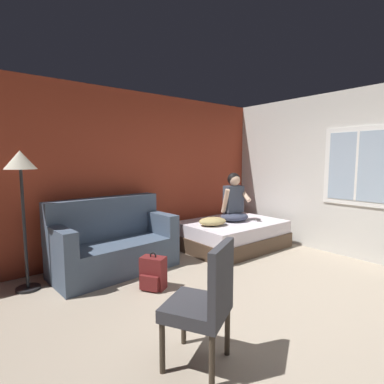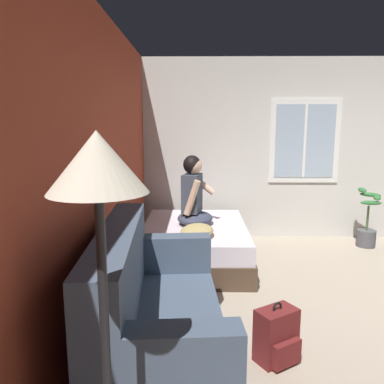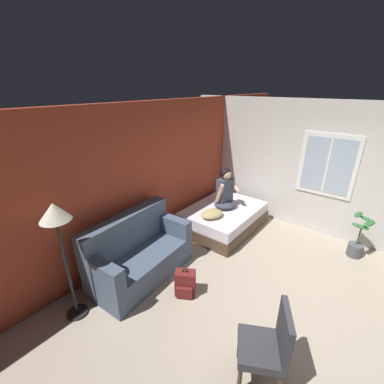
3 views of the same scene
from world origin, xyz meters
name	(u,v)px [view 3 (image 3 of 3)]	position (x,y,z in m)	size (l,w,h in m)	color
ground_plane	(292,316)	(0.00, 0.00, 0.00)	(40.00, 40.00, 0.00)	tan
wall_back_accent	(144,179)	(0.00, 2.90, 1.35)	(10.06, 0.16, 2.70)	#993823
wall_side_with_window	(349,175)	(2.61, 0.01, 1.35)	(0.19, 7.03, 2.70)	silver
bed	(223,218)	(1.43, 2.03, 0.24)	(1.79, 1.32, 0.48)	#4C3828
couch	(138,254)	(-0.73, 2.31, 0.39)	(1.76, 0.94, 1.04)	#47566B
side_chair	(269,344)	(-1.02, -0.03, 0.53)	(0.63, 0.63, 0.98)	#382D23
person_seated	(225,192)	(1.48, 2.05, 0.84)	(0.61, 0.55, 0.88)	#383D51
backpack	(185,284)	(-0.61, 1.42, 0.19)	(0.34, 0.35, 0.46)	maroon
throw_pillow	(212,214)	(0.92, 2.00, 0.55)	(0.48, 0.36, 0.14)	tan
cell_phone	(241,204)	(1.82, 1.82, 0.48)	(0.07, 0.14, 0.01)	#B7B7BC
floor_lamp	(57,224)	(-1.83, 2.35, 1.43)	(0.36, 0.36, 1.70)	black
potted_plant	(357,242)	(2.08, -0.43, 0.30)	(0.39, 0.37, 0.85)	#4C4C51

